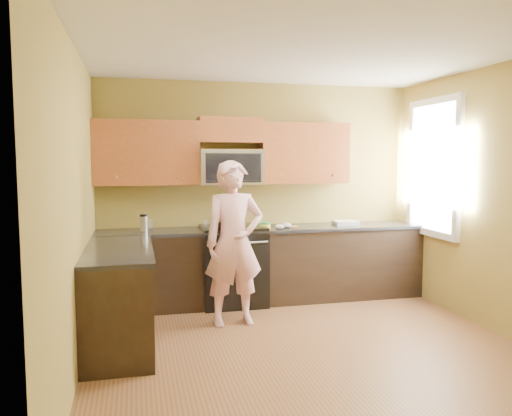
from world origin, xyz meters
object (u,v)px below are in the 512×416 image
object	(u,v)px
microwave	(230,184)
travel_mug	(144,231)
stove	(233,265)
frying_pan	(230,227)
butter_tub	(265,228)
woman	(234,243)

from	to	relation	value
microwave	travel_mug	distance (m)	1.17
travel_mug	microwave	bearing A→B (deg)	4.58
stove	microwave	xyz separation A→B (m)	(0.00, 0.12, 0.97)
frying_pan	butter_tub	world-z (taller)	frying_pan
frying_pan	butter_tub	size ratio (longest dim) A/B	3.92
woman	travel_mug	bearing A→B (deg)	134.07
stove	butter_tub	xyz separation A→B (m)	(0.39, -0.06, 0.45)
stove	travel_mug	distance (m)	1.13
microwave	woman	world-z (taller)	woman
stove	microwave	world-z (taller)	microwave
stove	frying_pan	distance (m)	0.48
travel_mug	butter_tub	bearing A→B (deg)	-4.22
butter_tub	travel_mug	distance (m)	1.43
microwave	butter_tub	xyz separation A→B (m)	(0.39, -0.19, -0.53)
microwave	frying_pan	world-z (taller)	microwave
butter_tub	travel_mug	xyz separation A→B (m)	(-1.43, 0.11, 0.00)
microwave	travel_mug	size ratio (longest dim) A/B	3.93
butter_tub	stove	bearing A→B (deg)	170.74
microwave	woman	size ratio (longest dim) A/B	0.44
microwave	travel_mug	bearing A→B (deg)	-175.42
stove	woman	distance (m)	0.85
woman	frying_pan	world-z (taller)	woman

